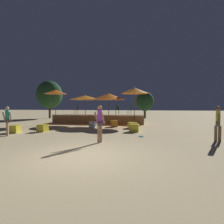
# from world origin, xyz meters

# --- Properties ---
(ground_plane) EXTENTS (120.00, 120.00, 0.00)m
(ground_plane) POSITION_xyz_m (0.00, 0.00, 0.00)
(ground_plane) COLOR #D1B784
(wooden_deck) EXTENTS (8.62, 2.75, 0.83)m
(wooden_deck) POSITION_xyz_m (-2.18, 11.36, 0.38)
(wooden_deck) COLOR olive
(wooden_deck) RESTS_ON ground
(patio_umbrella_0) EXTENTS (2.88, 2.88, 2.83)m
(patio_umbrella_0) POSITION_xyz_m (-0.93, 9.59, 2.48)
(patio_umbrella_0) COLOR brown
(patio_umbrella_0) RESTS_ON ground
(patio_umbrella_1) EXTENTS (2.02, 2.02, 3.22)m
(patio_umbrella_1) POSITION_xyz_m (-5.88, 9.53, 2.94)
(patio_umbrella_1) COLOR brown
(patio_umbrella_1) RESTS_ON ground
(patio_umbrella_2) EXTENTS (2.86, 2.86, 2.71)m
(patio_umbrella_2) POSITION_xyz_m (-3.23, 10.09, 2.43)
(patio_umbrella_2) COLOR brown
(patio_umbrella_2) RESTS_ON ground
(patio_umbrella_3) EXTENTS (2.37, 2.37, 3.33)m
(patio_umbrella_3) POSITION_xyz_m (1.30, 9.92, 2.99)
(patio_umbrella_3) COLOR brown
(patio_umbrella_3) RESTS_ON ground
(cube_seat_0) EXTENTS (0.60, 0.60, 0.49)m
(cube_seat_0) POSITION_xyz_m (-0.23, 8.30, 0.25)
(cube_seat_0) COLOR orange
(cube_seat_0) RESTS_ON ground
(cube_seat_1) EXTENTS (0.62, 0.62, 0.46)m
(cube_seat_1) POSITION_xyz_m (-4.39, 4.92, 0.23)
(cube_seat_1) COLOR yellow
(cube_seat_1) RESTS_ON ground
(cube_seat_2) EXTENTS (0.79, 0.79, 0.44)m
(cube_seat_2) POSITION_xyz_m (1.25, 7.63, 0.22)
(cube_seat_2) COLOR yellow
(cube_seat_2) RESTS_ON ground
(cube_seat_3) EXTENTS (0.63, 0.63, 0.48)m
(cube_seat_3) POSITION_xyz_m (1.47, 5.93, 0.24)
(cube_seat_3) COLOR yellow
(cube_seat_3) RESTS_ON ground
(cube_seat_4) EXTENTS (0.65, 0.65, 0.46)m
(cube_seat_4) POSITION_xyz_m (-5.83, 4.15, 0.23)
(cube_seat_4) COLOR yellow
(cube_seat_4) RESTS_ON ground
(cube_seat_5) EXTENTS (0.64, 0.64, 0.45)m
(cube_seat_5) POSITION_xyz_m (-1.78, 7.74, 0.23)
(cube_seat_5) COLOR white
(cube_seat_5) RESTS_ON ground
(person_0) EXTENTS (0.55, 0.29, 1.70)m
(person_0) POSITION_xyz_m (0.07, 2.24, 0.92)
(person_0) COLOR #997051
(person_0) RESTS_ON ground
(person_1) EXTENTS (0.29, 0.44, 1.64)m
(person_1) POSITION_xyz_m (5.40, 3.33, 0.87)
(person_1) COLOR brown
(person_1) RESTS_ON ground
(person_2) EXTENTS (0.45, 0.34, 1.64)m
(person_2) POSITION_xyz_m (-5.40, 3.11, 0.87)
(person_2) COLOR #72664C
(person_2) RESTS_ON ground
(bistro_chair_0) EXTENTS (0.46, 0.45, 0.90)m
(bistro_chair_0) POSITION_xyz_m (0.83, 11.13, 1.38)
(bistro_chair_0) COLOR #1E4C47
(bistro_chair_0) RESTS_ON wooden_deck
(bistro_chair_1) EXTENTS (0.40, 0.40, 0.90)m
(bistro_chair_1) POSITION_xyz_m (-0.43, 11.64, 1.38)
(bistro_chair_1) COLOR #1E4C47
(bistro_chair_1) RESTS_ON wooden_deck
(bistro_chair_2) EXTENTS (0.48, 0.48, 0.90)m
(bistro_chair_2) POSITION_xyz_m (-4.57, 11.44, 1.38)
(bistro_chair_2) COLOR #2D3338
(bistro_chair_2) RESTS_ON wooden_deck
(bistro_chair_3) EXTENTS (0.48, 0.48, 0.90)m
(bistro_chair_3) POSITION_xyz_m (-2.14, 10.82, 1.38)
(bistro_chair_3) COLOR #2D3338
(bistro_chair_3) RESTS_ON wooden_deck
(frisbee_disc) EXTENTS (0.26, 0.26, 0.03)m
(frisbee_disc) POSITION_xyz_m (1.91, 4.08, 0.02)
(frisbee_disc) COLOR #33B2D8
(frisbee_disc) RESTS_ON ground
(background_tree_0) EXTENTS (3.37, 3.37, 5.04)m
(background_tree_0) POSITION_xyz_m (-10.37, 16.43, 3.18)
(background_tree_0) COLOR #3D2B1C
(background_tree_0) RESTS_ON ground
(background_tree_1) EXTENTS (2.37, 2.37, 3.58)m
(background_tree_1) POSITION_xyz_m (2.33, 18.48, 2.26)
(background_tree_1) COLOR #3D2B1C
(background_tree_1) RESTS_ON ground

